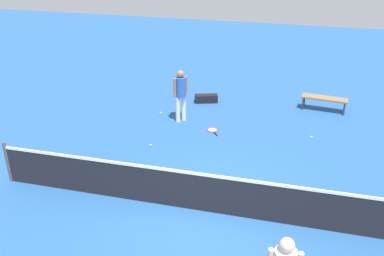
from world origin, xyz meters
name	(u,v)px	position (x,y,z in m)	size (l,w,h in m)	color
ground_plane	(208,212)	(0.00, 0.00, 0.00)	(40.00, 40.00, 0.00)	#265693
court_net	(208,193)	(0.00, 0.00, 0.50)	(10.09, 0.09, 1.07)	#4C4C51
player_near_side	(181,91)	(1.90, -4.47, 1.01)	(0.48, 0.48, 1.70)	white
tennis_racket_near_player	(213,130)	(0.75, -4.01, 0.01)	(0.45, 0.59, 0.03)	red
tennis_ball_near_player	(160,113)	(2.72, -4.83, 0.03)	(0.07, 0.07, 0.07)	#C6E033
tennis_ball_by_net	(151,145)	(2.26, -2.57, 0.03)	(0.07, 0.07, 0.07)	#C6E033
tennis_ball_midcourt	(311,137)	(-2.19, -4.26, 0.03)	(0.07, 0.07, 0.07)	#C6E033
courtside_bench	(324,99)	(-2.56, -6.48, 0.42)	(1.54, 0.57, 0.48)	olive
equipment_bag	(207,98)	(1.43, -6.22, 0.14)	(0.85, 0.52, 0.28)	black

